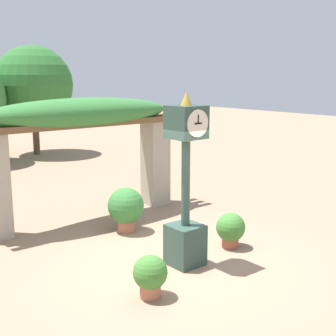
# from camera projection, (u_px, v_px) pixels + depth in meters

# --- Properties ---
(ground_plane) EXTENTS (60.00, 60.00, 0.00)m
(ground_plane) POSITION_uv_depth(u_px,v_px,m) (174.00, 261.00, 8.76)
(ground_plane) COLOR #9E7A60
(pedestal_clock) EXTENTS (0.58, 0.62, 3.15)m
(pedestal_clock) POSITION_uv_depth(u_px,v_px,m) (186.00, 190.00, 8.35)
(pedestal_clock) COLOR #2D473D
(pedestal_clock) RESTS_ON ground
(pergola) EXTENTS (5.46, 1.17, 2.91)m
(pergola) POSITION_uv_depth(u_px,v_px,m) (82.00, 129.00, 10.89)
(pergola) COLOR #A89E89
(pergola) RESTS_ON ground
(potted_plant_near_left) EXTENTS (0.55, 0.55, 0.69)m
(potted_plant_near_left) POSITION_uv_depth(u_px,v_px,m) (150.00, 275.00, 7.28)
(potted_plant_near_left) COLOR #B26B4C
(potted_plant_near_left) RESTS_ON ground
(potted_plant_near_right) EXTENTS (0.80, 0.80, 0.99)m
(potted_plant_near_right) POSITION_uv_depth(u_px,v_px,m) (126.00, 207.00, 10.31)
(potted_plant_near_right) COLOR #B26B4C
(potted_plant_near_right) RESTS_ON ground
(potted_plant_far_left) EXTENTS (0.59, 0.59, 0.72)m
(potted_plant_far_left) POSITION_uv_depth(u_px,v_px,m) (231.00, 229.00, 9.38)
(potted_plant_far_left) COLOR #9E563D
(potted_plant_far_left) RESTS_ON ground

